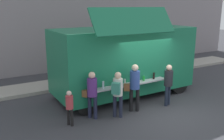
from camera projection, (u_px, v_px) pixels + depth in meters
name	position (u px, v px, depth m)	size (l,w,h in m)	color
ground_plane	(164.00, 112.00, 9.28)	(60.00, 60.00, 0.00)	#38383D
curb_strip	(17.00, 91.00, 11.33)	(28.00, 1.60, 0.15)	#9E998E
food_truck_main	(124.00, 59.00, 10.70)	(5.89, 3.11, 3.73)	#1A734C
trash_bin	(159.00, 63.00, 14.81)	(0.60, 0.60, 1.04)	#2D6137
customer_front_ordering	(134.00, 84.00, 9.13)	(0.56, 0.44, 1.77)	black
customer_mid_with_backpack	(118.00, 90.00, 8.60)	(0.50, 0.50, 1.63)	#1E2335
customer_rear_waiting	(92.00, 91.00, 8.55)	(0.45, 0.50, 1.66)	#1F223A
customer_extra_browsing	(168.00, 81.00, 9.71)	(0.33, 0.33, 1.62)	#1C2535
child_near_queue	(70.00, 105.00, 8.09)	(0.24, 0.24, 1.18)	black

